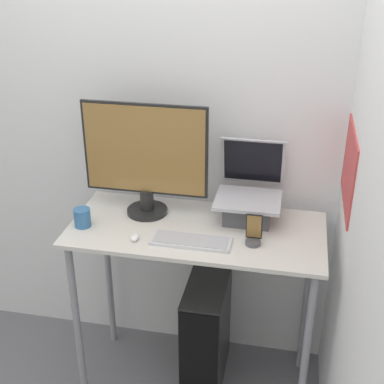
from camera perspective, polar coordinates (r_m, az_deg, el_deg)
The scene contains 10 objects.
wall_back at distance 2.60m, azimuth 2.02°, elevation 6.92°, with size 6.00×0.05×2.60m.
wall_side_right at distance 2.02m, azimuth 17.90°, elevation -0.38°, with size 0.06×6.00×2.60m.
desk at distance 2.50m, azimuth 0.47°, elevation -6.41°, with size 1.16×0.54×0.94m.
laptop at distance 2.49m, azimuth 6.05°, elevation -0.91°, with size 0.30×0.31×0.36m.
monitor at distance 2.46m, azimuth -5.00°, elevation 3.38°, with size 0.58×0.19×0.54m.
keyboard at distance 2.32m, azimuth -0.20°, elevation -5.23°, with size 0.35×0.12×0.02m.
mouse at distance 2.35m, azimuth -6.11°, elevation -4.86°, with size 0.03×0.06×0.02m.
cell_phone at distance 2.31m, azimuth 6.58°, elevation -4.51°, with size 0.07×0.07×0.15m.
computer_tower at distance 2.85m, azimuth 1.50°, elevation -14.71°, with size 0.20×0.42×0.58m.
mug at distance 2.48m, azimuth -11.62°, elevation -2.69°, with size 0.08×0.08×0.09m.
Camera 1 is at (0.40, -1.80, 2.16)m, focal length 50.00 mm.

